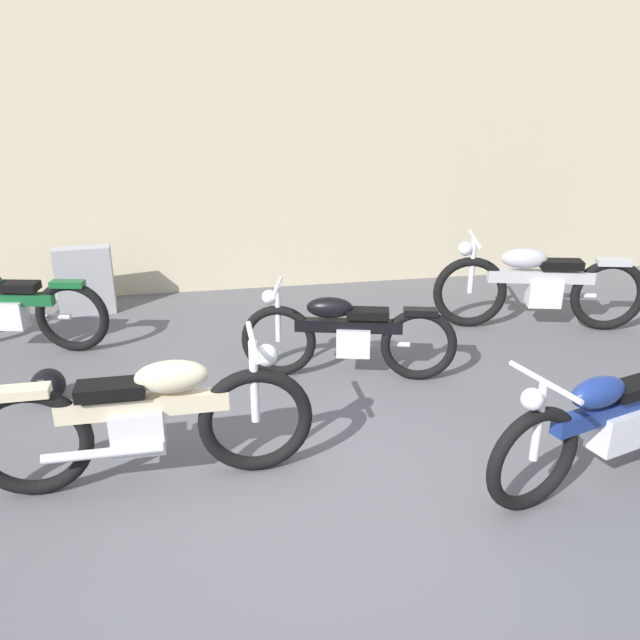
{
  "coord_description": "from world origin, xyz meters",
  "views": [
    {
      "loc": [
        -0.62,
        -3.42,
        2.68
      ],
      "look_at": [
        0.3,
        1.8,
        0.55
      ],
      "focal_mm": 36.21,
      "sensor_mm": 36.0,
      "label": 1
    }
  ],
  "objects_px": {
    "motorcycle_green": "(2,308)",
    "helmet": "(48,385)",
    "motorcycle_blue": "(609,423)",
    "motorcycle_black": "(346,335)",
    "motorcycle_cream": "(148,419)",
    "stone_marker": "(85,281)",
    "motorcycle_silver": "(538,286)"
  },
  "relations": [
    {
      "from": "motorcycle_green",
      "to": "helmet",
      "type": "bearing_deg",
      "value": 130.01
    },
    {
      "from": "motorcycle_blue",
      "to": "motorcycle_black",
      "type": "bearing_deg",
      "value": -69.26
    },
    {
      "from": "motorcycle_black",
      "to": "motorcycle_cream",
      "type": "xyz_separation_m",
      "value": [
        -1.63,
        -1.31,
        0.07
      ]
    },
    {
      "from": "stone_marker",
      "to": "motorcycle_black",
      "type": "xyz_separation_m",
      "value": [
        2.55,
        -2.1,
        0.03
      ]
    },
    {
      "from": "stone_marker",
      "to": "motorcycle_black",
      "type": "height_order",
      "value": "motorcycle_black"
    },
    {
      "from": "stone_marker",
      "to": "motorcycle_cream",
      "type": "xyz_separation_m",
      "value": [
        0.93,
        -3.41,
        0.1
      ]
    },
    {
      "from": "motorcycle_black",
      "to": "motorcycle_cream",
      "type": "height_order",
      "value": "motorcycle_cream"
    },
    {
      "from": "helmet",
      "to": "motorcycle_green",
      "type": "relative_size",
      "value": 0.14
    },
    {
      "from": "motorcycle_cream",
      "to": "motorcycle_silver",
      "type": "distance_m",
      "value": 4.4
    },
    {
      "from": "helmet",
      "to": "motorcycle_green",
      "type": "height_order",
      "value": "motorcycle_green"
    },
    {
      "from": "helmet",
      "to": "motorcycle_black",
      "type": "height_order",
      "value": "motorcycle_black"
    },
    {
      "from": "motorcycle_black",
      "to": "motorcycle_silver",
      "type": "relative_size",
      "value": 0.87
    },
    {
      "from": "motorcycle_green",
      "to": "motorcycle_silver",
      "type": "xyz_separation_m",
      "value": [
        5.43,
        -0.38,
        0.03
      ]
    },
    {
      "from": "motorcycle_black",
      "to": "motorcycle_silver",
      "type": "height_order",
      "value": "motorcycle_silver"
    },
    {
      "from": "motorcycle_cream",
      "to": "motorcycle_blue",
      "type": "distance_m",
      "value": 3.06
    },
    {
      "from": "stone_marker",
      "to": "motorcycle_silver",
      "type": "bearing_deg",
      "value": -15.28
    },
    {
      "from": "motorcycle_black",
      "to": "stone_marker",
      "type": "bearing_deg",
      "value": -25.28
    },
    {
      "from": "motorcycle_black",
      "to": "motorcycle_silver",
      "type": "xyz_separation_m",
      "value": [
        2.24,
        0.79,
        0.06
      ]
    },
    {
      "from": "motorcycle_silver",
      "to": "motorcycle_green",
      "type": "bearing_deg",
      "value": 9.72
    },
    {
      "from": "helmet",
      "to": "motorcycle_black",
      "type": "xyz_separation_m",
      "value": [
        2.57,
        -0.01,
        0.28
      ]
    },
    {
      "from": "motorcycle_cream",
      "to": "helmet",
      "type": "bearing_deg",
      "value": 124.67
    },
    {
      "from": "motorcycle_cream",
      "to": "motorcycle_green",
      "type": "bearing_deg",
      "value": 121.3
    },
    {
      "from": "motorcycle_green",
      "to": "motorcycle_blue",
      "type": "height_order",
      "value": "motorcycle_green"
    },
    {
      "from": "helmet",
      "to": "motorcycle_blue",
      "type": "height_order",
      "value": "motorcycle_blue"
    },
    {
      "from": "helmet",
      "to": "stone_marker",
      "type": "bearing_deg",
      "value": 89.62
    },
    {
      "from": "helmet",
      "to": "motorcycle_black",
      "type": "distance_m",
      "value": 2.58
    },
    {
      "from": "motorcycle_blue",
      "to": "motorcycle_silver",
      "type": "relative_size",
      "value": 0.92
    },
    {
      "from": "motorcycle_cream",
      "to": "motorcycle_blue",
      "type": "relative_size",
      "value": 1.12
    },
    {
      "from": "motorcycle_cream",
      "to": "motorcycle_blue",
      "type": "bearing_deg",
      "value": -10.68
    },
    {
      "from": "motorcycle_silver",
      "to": "stone_marker",
      "type": "bearing_deg",
      "value": -1.51
    },
    {
      "from": "motorcycle_black",
      "to": "motorcycle_cream",
      "type": "relative_size",
      "value": 0.84
    },
    {
      "from": "helmet",
      "to": "motorcycle_cream",
      "type": "distance_m",
      "value": 1.66
    }
  ]
}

